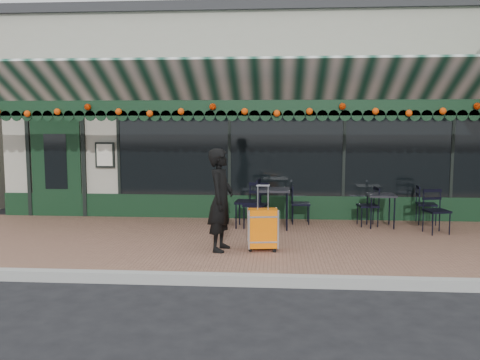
# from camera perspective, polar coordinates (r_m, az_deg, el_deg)

# --- Properties ---
(ground) EXTENTS (80.00, 80.00, 0.00)m
(ground) POSITION_cam_1_polar(r_m,az_deg,el_deg) (7.09, 3.96, -11.59)
(ground) COLOR black
(ground) RESTS_ON ground
(sidewalk) EXTENTS (18.00, 4.00, 0.15)m
(sidewalk) POSITION_cam_1_polar(r_m,az_deg,el_deg) (8.99, 4.04, -7.19)
(sidewalk) COLOR brown
(sidewalk) RESTS_ON ground
(curb) EXTENTS (18.00, 0.16, 0.15)m
(curb) POSITION_cam_1_polar(r_m,az_deg,el_deg) (6.99, 3.96, -11.21)
(curb) COLOR #9E9E99
(curb) RESTS_ON ground
(restaurant_building) EXTENTS (12.00, 9.60, 4.50)m
(restaurant_building) POSITION_cam_1_polar(r_m,az_deg,el_deg) (14.57, 4.21, 6.75)
(restaurant_building) COLOR #A19E8B
(restaurant_building) RESTS_ON ground
(woman) EXTENTS (0.49, 0.66, 1.64)m
(woman) POSITION_cam_1_polar(r_m,az_deg,el_deg) (8.09, -2.17, -2.24)
(woman) COLOR black
(woman) RESTS_ON sidewalk
(suitcase) EXTENTS (0.49, 0.31, 1.06)m
(suitcase) POSITION_cam_1_polar(r_m,az_deg,el_deg) (8.15, 2.57, -5.52)
(suitcase) COLOR orange
(suitcase) RESTS_ON sidewalk
(cafe_table_a) EXTENTS (0.53, 0.53, 0.65)m
(cafe_table_a) POSITION_cam_1_polar(r_m,az_deg,el_deg) (10.31, 15.53, -1.92)
(cafe_table_a) COLOR black
(cafe_table_a) RESTS_ON sidewalk
(cafe_table_b) EXTENTS (0.62, 0.62, 0.77)m
(cafe_table_b) POSITION_cam_1_polar(r_m,az_deg,el_deg) (9.87, 3.79, -1.44)
(cafe_table_b) COLOR black
(cafe_table_b) RESTS_ON sidewalk
(chair_a_left) EXTENTS (0.43, 0.43, 0.79)m
(chair_a_left) POSITION_cam_1_polar(r_m,az_deg,el_deg) (10.41, 14.16, -2.86)
(chair_a_left) COLOR black
(chair_a_left) RESTS_ON sidewalk
(chair_a_right) EXTENTS (0.43, 0.43, 0.79)m
(chair_a_right) POSITION_cam_1_polar(r_m,az_deg,el_deg) (10.94, 20.19, -2.62)
(chair_a_right) COLOR black
(chair_a_right) RESTS_ON sidewalk
(chair_a_front) EXTENTS (0.50, 0.50, 0.82)m
(chair_a_front) POSITION_cam_1_polar(r_m,az_deg,el_deg) (10.07, 21.21, -3.31)
(chair_a_front) COLOR black
(chair_a_front) RESTS_ON sidewalk
(chair_b_left) EXTENTS (0.53, 0.53, 0.97)m
(chair_b_left) POSITION_cam_1_polar(r_m,az_deg,el_deg) (9.94, 0.89, -2.55)
(chair_b_left) COLOR black
(chair_b_left) RESTS_ON sidewalk
(chair_b_right) EXTENTS (0.40, 0.40, 0.78)m
(chair_b_right) POSITION_cam_1_polar(r_m,az_deg,el_deg) (10.42, 6.80, -2.71)
(chair_b_right) COLOR black
(chair_b_right) RESTS_ON sidewalk
(chair_b_front) EXTENTS (0.55, 0.55, 0.89)m
(chair_b_front) POSITION_cam_1_polar(r_m,az_deg,el_deg) (9.85, 1.80, -2.87)
(chair_b_front) COLOR black
(chair_b_front) RESTS_ON sidewalk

